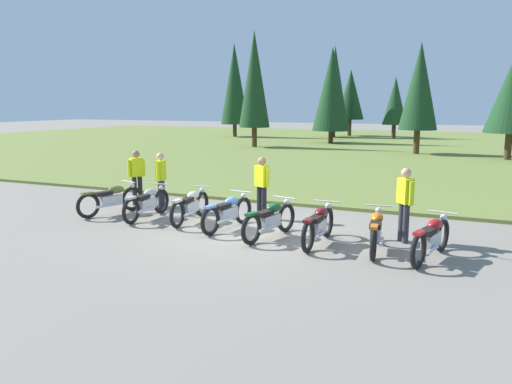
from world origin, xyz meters
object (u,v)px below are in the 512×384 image
at_px(motorcycle_british_green, 270,219).
at_px(rider_checking_bike, 262,184).
at_px(motorcycle_red, 431,238).
at_px(rider_in_hivis_vest, 405,200).
at_px(motorcycle_olive, 111,199).
at_px(rider_with_back_turned, 137,174).
at_px(motorcycle_cream, 191,205).
at_px(rider_near_row_end, 161,178).
at_px(motorcycle_maroon, 319,225).
at_px(motorcycle_orange, 376,231).
at_px(motorcycle_sky_blue, 228,212).
at_px(motorcycle_silver, 147,203).

height_order(motorcycle_british_green, rider_checking_bike, rider_checking_bike).
distance_m(motorcycle_red, rider_in_hivis_vest, 1.39).
height_order(motorcycle_olive, rider_with_back_turned, rider_with_back_turned).
bearing_deg(rider_in_hivis_vest, motorcycle_cream, -177.69).
bearing_deg(rider_near_row_end, motorcycle_british_green, -21.95).
bearing_deg(motorcycle_maroon, rider_checking_bike, 139.62).
height_order(motorcycle_orange, rider_in_hivis_vest, rider_in_hivis_vest).
bearing_deg(motorcycle_british_green, motorcycle_orange, -2.19).
xyz_separation_m(motorcycle_cream, rider_in_hivis_vest, (5.36, 0.22, 0.51)).
height_order(motorcycle_olive, rider_near_row_end, rider_near_row_end).
relative_size(motorcycle_red, rider_in_hivis_vest, 1.24).
xyz_separation_m(motorcycle_sky_blue, rider_checking_bike, (0.30, 1.40, 0.51)).
bearing_deg(motorcycle_orange, motorcycle_silver, 174.26).
relative_size(motorcycle_red, rider_checking_bike, 1.24).
distance_m(motorcycle_cream, rider_checking_bike, 1.96).
height_order(motorcycle_olive, rider_checking_bike, rider_checking_bike).
bearing_deg(rider_checking_bike, motorcycle_red, -23.80).
bearing_deg(motorcycle_british_green, rider_with_back_turned, 159.05).
height_order(motorcycle_red, rider_with_back_turned, rider_with_back_turned).
relative_size(motorcycle_silver, rider_checking_bike, 1.26).
height_order(motorcycle_olive, motorcycle_sky_blue, same).
bearing_deg(rider_in_hivis_vest, motorcycle_red, -58.43).
bearing_deg(motorcycle_silver, motorcycle_british_green, -8.00).
height_order(motorcycle_cream, motorcycle_red, same).
bearing_deg(motorcycle_orange, motorcycle_sky_blue, 173.34).
relative_size(motorcycle_orange, rider_with_back_turned, 1.26).
bearing_deg(motorcycle_red, motorcycle_sky_blue, 173.18).
relative_size(rider_in_hivis_vest, rider_with_back_turned, 1.00).
xyz_separation_m(motorcycle_sky_blue, rider_in_hivis_vest, (4.11, 0.53, 0.51)).
bearing_deg(motorcycle_sky_blue, rider_in_hivis_vest, 7.40).
height_order(motorcycle_silver, motorcycle_orange, same).
bearing_deg(motorcycle_british_green, rider_checking_bike, 118.56).
xyz_separation_m(motorcycle_cream, rider_near_row_end, (-1.57, 0.99, 0.51)).
bearing_deg(rider_near_row_end, motorcycle_orange, -14.94).
height_order(motorcycle_silver, rider_in_hivis_vest, rider_in_hivis_vest).
height_order(motorcycle_british_green, motorcycle_orange, same).
relative_size(motorcycle_olive, rider_in_hivis_vest, 1.21).
bearing_deg(motorcycle_cream, motorcycle_silver, -174.43).
xyz_separation_m(motorcycle_olive, motorcycle_orange, (7.43, -0.66, 0.00)).
relative_size(motorcycle_silver, motorcycle_cream, 1.00).
bearing_deg(motorcycle_silver, motorcycle_sky_blue, -4.39).
bearing_deg(motorcycle_silver, rider_with_back_turned, 133.93).
xyz_separation_m(motorcycle_red, rider_near_row_end, (-7.60, 1.88, 0.51)).
xyz_separation_m(motorcycle_british_green, rider_checking_bike, (-0.95, 1.74, 0.51)).
relative_size(motorcycle_maroon, rider_with_back_turned, 1.26).
bearing_deg(motorcycle_cream, motorcycle_sky_blue, -14.26).
xyz_separation_m(motorcycle_cream, motorcycle_red, (6.04, -0.89, 0.00)).
distance_m(rider_near_row_end, rider_checking_bike, 3.12).
distance_m(motorcycle_maroon, rider_with_back_turned, 6.69).
relative_size(motorcycle_british_green, rider_with_back_turned, 1.24).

